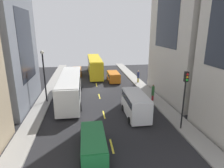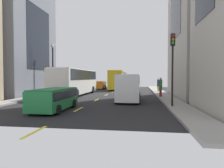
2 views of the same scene
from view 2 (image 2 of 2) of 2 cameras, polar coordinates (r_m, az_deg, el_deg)
ground_plane at (r=29.12m, az=-0.69°, el=-2.66°), size 40.57×40.57×0.00m
sidewalk_west at (r=31.07m, az=-14.23°, el=-2.29°), size 1.86×44.00×0.15m
sidewalk_east at (r=28.94m, az=13.88°, el=-2.59°), size 1.86×44.00×0.15m
lane_stripe_0 at (r=9.14m, az=-21.43°, el=-12.78°), size 0.16×2.00×0.01m
lane_stripe_1 at (r=14.56m, az=-9.67°, el=-7.22°), size 0.16×2.00×0.01m
lane_stripe_2 at (r=20.30m, az=-4.52°, el=-4.62°), size 0.16×2.00×0.01m
lane_stripe_3 at (r=26.16m, az=-1.68°, el=-3.16°), size 0.16×2.00×0.01m
lane_stripe_4 at (r=32.08m, az=0.12°, el=-2.23°), size 0.16×2.00×0.01m
lane_stripe_5 at (r=38.02m, az=1.35°, el=-1.59°), size 0.16×2.00×0.01m
lane_stripe_6 at (r=43.97m, az=2.25°, el=-1.12°), size 0.16×2.00×0.01m
lane_stripe_7 at (r=49.94m, az=2.94°, el=-0.77°), size 0.16×2.00×0.01m
building_west_1 at (r=29.27m, az=-25.89°, el=11.52°), size 6.37×10.33×14.60m
city_bus_white at (r=26.35m, az=-10.22°, el=1.21°), size 2.80×12.56×3.35m
streetcar_yellow at (r=39.14m, az=1.85°, el=1.61°), size 2.70×12.14×3.59m
delivery_van_white at (r=18.87m, az=4.79°, el=-0.53°), size 2.25×5.20×2.58m
car_green_0 at (r=14.35m, az=-16.30°, el=-3.75°), size 2.00×4.70×1.54m
car_orange_1 at (r=33.27m, az=5.89°, el=-0.36°), size 2.08×4.19×1.72m
car_orange_2 at (r=39.45m, az=-3.43°, el=-0.11°), size 1.92×4.05×1.59m
pedestrian_crossing_near at (r=31.86m, az=13.23°, el=-0.12°), size 0.38×0.38×2.04m
pedestrian_waiting_curb at (r=22.96m, az=13.85°, el=-0.76°), size 0.37×0.37×2.13m
traffic_light_near_corner at (r=15.67m, az=17.11°, el=7.86°), size 0.32×0.44×5.43m
streetlamp_near at (r=27.14m, az=-16.72°, el=5.73°), size 0.44×0.44×6.48m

